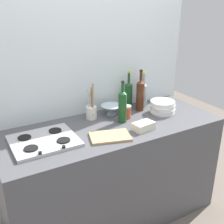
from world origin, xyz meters
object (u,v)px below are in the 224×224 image
object	(u,v)px
butter_dish	(144,126)
cutting_board	(110,137)
wine_bottle_rightmost	(128,94)
wine_bottle_leftmost	(122,106)
condiment_jar_front	(127,112)
plate_stack	(162,107)
mixing_bowl	(112,109)
utensil_crock	(91,111)
wine_bottle_mid_left	(140,95)
wine_bottle_mid_right	(143,94)
stovetop_hob	(44,141)

from	to	relation	value
butter_dish	cutting_board	world-z (taller)	butter_dish
butter_dish	cutting_board	distance (m)	0.29
wine_bottle_rightmost	butter_dish	size ratio (longest dim) A/B	2.11
wine_bottle_leftmost	condiment_jar_front	distance (m)	0.12
wine_bottle_rightmost	butter_dish	xyz separation A→B (m)	(-0.15, -0.45, -0.10)
plate_stack	cutting_board	xyz separation A→B (m)	(-0.64, -0.19, -0.05)
mixing_bowl	butter_dish	world-z (taller)	mixing_bowl
plate_stack	condiment_jar_front	bearing A→B (deg)	169.84
condiment_jar_front	wine_bottle_rightmost	bearing A→B (deg)	54.43
wine_bottle_leftmost	wine_bottle_rightmost	distance (m)	0.32
butter_dish	utensil_crock	world-z (taller)	utensil_crock
cutting_board	wine_bottle_leftmost	bearing A→B (deg)	40.95
wine_bottle_mid_left	mixing_bowl	bearing A→B (deg)	172.67
wine_bottle_mid_left	butter_dish	world-z (taller)	wine_bottle_mid_left
utensil_crock	cutting_board	world-z (taller)	utensil_crock
plate_stack	mixing_bowl	xyz separation A→B (m)	(-0.41, 0.19, -0.01)
wine_bottle_mid_left	cutting_board	xyz separation A→B (m)	(-0.50, -0.34, -0.14)
wine_bottle_mid_left	utensil_crock	xyz separation A→B (m)	(-0.46, 0.04, -0.08)
wine_bottle_mid_left	condiment_jar_front	distance (m)	0.24
wine_bottle_leftmost	wine_bottle_mid_right	xyz separation A→B (m)	(0.36, 0.21, -0.02)
cutting_board	wine_bottle_rightmost	bearing A→B (deg)	44.93
stovetop_hob	wine_bottle_leftmost	size ratio (longest dim) A/B	1.30
wine_bottle_mid_right	butter_dish	xyz separation A→B (m)	(-0.29, -0.42, -0.09)
stovetop_hob	mixing_bowl	size ratio (longest dim) A/B	2.42
stovetop_hob	wine_bottle_mid_right	world-z (taller)	wine_bottle_mid_right
stovetop_hob	wine_bottle_rightmost	size ratio (longest dim) A/B	1.31
wine_bottle_mid_right	condiment_jar_front	world-z (taller)	wine_bottle_mid_right
butter_dish	condiment_jar_front	size ratio (longest dim) A/B	1.48
utensil_crock	condiment_jar_front	world-z (taller)	utensil_crock
condiment_jar_front	cutting_board	bearing A→B (deg)	-140.83
wine_bottle_leftmost	wine_bottle_rightmost	bearing A→B (deg)	48.58
utensil_crock	wine_bottle_mid_left	bearing A→B (deg)	-5.37
wine_bottle_leftmost	mixing_bowl	bearing A→B (deg)	88.71
plate_stack	wine_bottle_leftmost	bearing A→B (deg)	178.73
wine_bottle_leftmost	wine_bottle_mid_right	distance (m)	0.42
wine_bottle_leftmost	cutting_board	xyz separation A→B (m)	(-0.23, -0.20, -0.13)
wine_bottle_mid_right	utensil_crock	size ratio (longest dim) A/B	1.07
wine_bottle_mid_left	wine_bottle_mid_right	xyz separation A→B (m)	(0.08, 0.07, -0.02)
butter_dish	wine_bottle_mid_right	bearing A→B (deg)	55.22
wine_bottle_rightmost	mixing_bowl	xyz separation A→B (m)	(-0.21, -0.06, -0.08)
wine_bottle_rightmost	butter_dish	distance (m)	0.49
wine_bottle_mid_left	butter_dish	distance (m)	0.43
wine_bottle_leftmost	wine_bottle_rightmost	world-z (taller)	wine_bottle_leftmost
wine_bottle_mid_right	utensil_crock	world-z (taller)	wine_bottle_mid_right
plate_stack	utensil_crock	xyz separation A→B (m)	(-0.60, 0.20, 0.01)
butter_dish	wine_bottle_mid_left	bearing A→B (deg)	59.15
wine_bottle_mid_right	butter_dish	size ratio (longest dim) A/B	1.99
stovetop_hob	butter_dish	size ratio (longest dim) A/B	2.76
plate_stack	utensil_crock	size ratio (longest dim) A/B	0.73
plate_stack	mixing_bowl	bearing A→B (deg)	155.01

